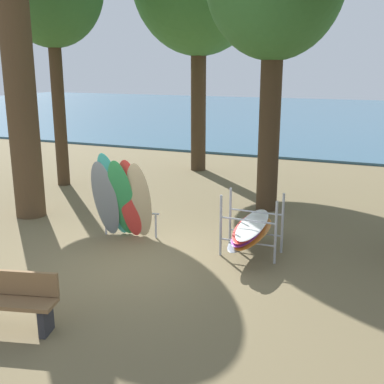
% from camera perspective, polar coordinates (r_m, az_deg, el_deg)
% --- Properties ---
extents(ground_plane, '(80.00, 80.00, 0.00)m').
position_cam_1_polar(ground_plane, '(9.49, -6.73, -8.20)').
color(ground_plane, brown).
extents(lake_water, '(80.00, 36.00, 0.10)m').
position_cam_1_polar(lake_water, '(37.56, 15.99, 8.68)').
color(lake_water, '#38607A').
rests_on(lake_water, ground).
extents(leaning_board_pile, '(1.38, 1.08, 2.02)m').
position_cam_1_polar(leaning_board_pile, '(10.33, -8.30, -0.86)').
color(leaning_board_pile, gray).
rests_on(leaning_board_pile, ground).
extents(board_storage_rack, '(1.15, 2.13, 1.25)m').
position_cam_1_polar(board_storage_rack, '(9.69, 6.99, -4.40)').
color(board_storage_rack, '#9EA0A5').
rests_on(board_storage_rack, ground).
extents(park_bench, '(1.46, 0.75, 0.85)m').
position_cam_1_polar(park_bench, '(7.50, -20.85, -11.86)').
color(park_bench, '#2D2D33').
rests_on(park_bench, ground).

